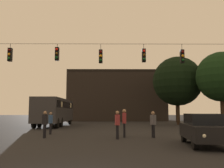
% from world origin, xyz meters
% --- Properties ---
extents(ground_plane, '(168.00, 168.00, 0.00)m').
position_xyz_m(ground_plane, '(0.00, 24.50, 0.00)').
color(ground_plane, black).
rests_on(ground_plane, ground).
extents(overhead_signal_span, '(19.12, 0.44, 6.91)m').
position_xyz_m(overhead_signal_span, '(0.06, 11.85, 4.17)').
color(overhead_signal_span, black).
rests_on(overhead_signal_span, ground).
extents(city_bus, '(2.58, 11.01, 3.00)m').
position_xyz_m(city_bus, '(-5.26, 23.05, 1.87)').
color(city_bus, '#2D2D33').
rests_on(city_bus, ground).
extents(car_near_right, '(2.27, 4.48, 1.52)m').
position_xyz_m(car_near_right, '(5.56, 6.27, 0.80)').
color(car_near_right, black).
rests_on(car_near_right, ground).
extents(pedestrian_crossing_left, '(0.35, 0.42, 1.63)m').
position_xyz_m(pedestrian_crossing_left, '(3.68, 9.99, 0.92)').
color(pedestrian_crossing_left, black).
rests_on(pedestrian_crossing_left, ground).
extents(pedestrian_crossing_center, '(0.29, 0.39, 1.66)m').
position_xyz_m(pedestrian_crossing_center, '(1.42, 9.21, 0.94)').
color(pedestrian_crossing_center, black).
rests_on(pedestrian_crossing_center, ground).
extents(pedestrian_crossing_right, '(0.28, 0.38, 1.65)m').
position_xyz_m(pedestrian_crossing_right, '(-3.04, 9.83, 0.93)').
color(pedestrian_crossing_right, black).
rests_on(pedestrian_crossing_right, ground).
extents(pedestrian_near_bus, '(0.24, 0.36, 1.58)m').
position_xyz_m(pedestrian_near_bus, '(-3.29, 12.47, 0.89)').
color(pedestrian_near_bus, black).
rests_on(pedestrian_near_bus, ground).
extents(pedestrian_trailing, '(0.25, 0.37, 1.77)m').
position_xyz_m(pedestrian_trailing, '(1.89, 10.25, 1.01)').
color(pedestrian_trailing, black).
rests_on(pedestrian_trailing, ground).
extents(corner_building, '(16.72, 11.04, 8.59)m').
position_xyz_m(corner_building, '(2.14, 41.40, 4.29)').
color(corner_building, black).
rests_on(corner_building, ground).
extents(tree_left_silhouette, '(6.13, 6.13, 8.44)m').
position_xyz_m(tree_left_silhouette, '(9.38, 25.57, 5.36)').
color(tree_left_silhouette, '#2D2116').
rests_on(tree_left_silhouette, ground).
extents(tree_behind_building, '(4.17, 4.17, 8.58)m').
position_xyz_m(tree_behind_building, '(10.98, 32.17, 6.44)').
color(tree_behind_building, black).
rests_on(tree_behind_building, ground).
extents(tree_right_far, '(5.50, 5.50, 8.18)m').
position_xyz_m(tree_right_far, '(13.25, 21.78, 5.41)').
color(tree_right_far, '#2D2116').
rests_on(tree_right_far, ground).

